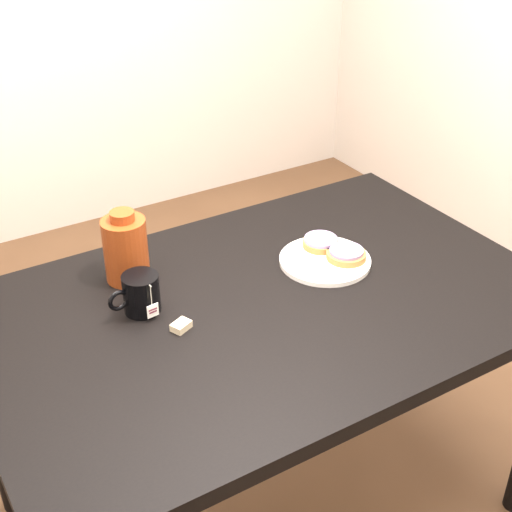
% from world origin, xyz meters
% --- Properties ---
extents(ground_plane, '(4.00, 4.00, 0.00)m').
position_xyz_m(ground_plane, '(0.00, 0.00, 0.00)').
color(ground_plane, brown).
extents(table, '(1.40, 0.90, 0.75)m').
position_xyz_m(table, '(0.00, 0.00, 0.67)').
color(table, black).
rests_on(table, ground_plane).
extents(plate, '(0.24, 0.24, 0.02)m').
position_xyz_m(plate, '(0.23, 0.06, 0.76)').
color(plate, white).
rests_on(plate, table).
extents(bagel_back, '(0.10, 0.10, 0.03)m').
position_xyz_m(bagel_back, '(0.25, 0.12, 0.78)').
color(bagel_back, brown).
rests_on(bagel_back, plate).
extents(bagel_front, '(0.14, 0.14, 0.03)m').
position_xyz_m(bagel_front, '(0.28, 0.04, 0.78)').
color(bagel_front, brown).
rests_on(bagel_front, plate).
extents(mug, '(0.14, 0.10, 0.10)m').
position_xyz_m(mug, '(-0.28, 0.11, 0.80)').
color(mug, black).
rests_on(mug, table).
extents(teabag_pouch, '(0.05, 0.05, 0.02)m').
position_xyz_m(teabag_pouch, '(-0.23, -0.00, 0.76)').
color(teabag_pouch, '#C6B793').
rests_on(teabag_pouch, table).
extents(bagel_package, '(0.12, 0.12, 0.19)m').
position_xyz_m(bagel_package, '(-0.25, 0.27, 0.84)').
color(bagel_package, '#5E200C').
rests_on(bagel_package, table).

